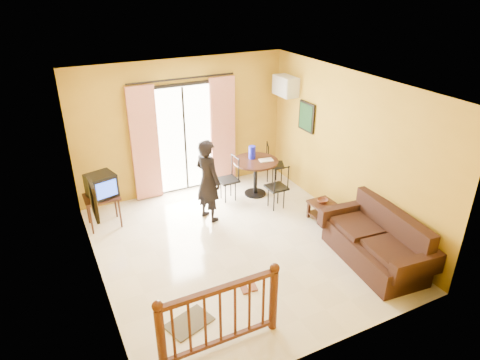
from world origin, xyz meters
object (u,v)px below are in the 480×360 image
television (101,185)px  sofa (377,243)px  dining_table (256,168)px  coffee_table (328,213)px  standing_person (208,180)px

television → sofa: television is taller
dining_table → coffee_table: dining_table is taller
sofa → coffee_table: bearing=96.0°
dining_table → sofa: 3.03m
coffee_table → standing_person: size_ratio=0.51×
television → standing_person: 1.92m
dining_table → sofa: size_ratio=0.48×
dining_table → sofa: (0.65, -2.95, -0.28)m
coffee_table → standing_person: standing_person is taller
coffee_table → sofa: sofa is taller
television → standing_person: standing_person is taller
television → dining_table: 3.09m
television → coffee_table: size_ratio=0.69×
dining_table → coffee_table: (0.64, -1.68, -0.38)m
dining_table → standing_person: size_ratio=0.58×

